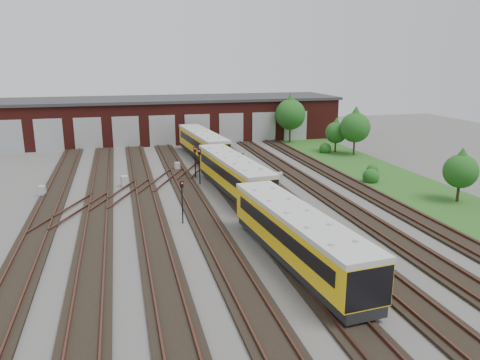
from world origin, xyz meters
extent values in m
plane|color=#4A4845|center=(0.00, 0.00, 0.00)|extent=(120.00, 120.00, 0.00)
cube|color=black|center=(-14.00, 0.00, 0.09)|extent=(2.40, 70.00, 0.18)
cube|color=#522B20|center=(-14.72, 0.00, 0.26)|extent=(0.10, 70.00, 0.15)
cube|color=#522B20|center=(-13.28, 0.00, 0.26)|extent=(0.10, 70.00, 0.15)
cube|color=black|center=(-10.00, 0.00, 0.09)|extent=(2.40, 70.00, 0.18)
cube|color=#522B20|center=(-10.72, 0.00, 0.26)|extent=(0.10, 70.00, 0.15)
cube|color=#522B20|center=(-9.28, 0.00, 0.26)|extent=(0.10, 70.00, 0.15)
cube|color=black|center=(-6.00, 0.00, 0.09)|extent=(2.40, 70.00, 0.18)
cube|color=#522B20|center=(-6.72, 0.00, 0.26)|extent=(0.10, 70.00, 0.15)
cube|color=#522B20|center=(-5.28, 0.00, 0.26)|extent=(0.10, 70.00, 0.15)
cube|color=black|center=(-2.00, 0.00, 0.09)|extent=(2.40, 70.00, 0.18)
cube|color=#522B20|center=(-2.72, 0.00, 0.26)|extent=(0.10, 70.00, 0.15)
cube|color=#522B20|center=(-1.28, 0.00, 0.26)|extent=(0.10, 70.00, 0.15)
cube|color=black|center=(2.00, 0.00, 0.09)|extent=(2.40, 70.00, 0.18)
cube|color=#522B20|center=(1.28, 0.00, 0.26)|extent=(0.10, 70.00, 0.15)
cube|color=#522B20|center=(2.72, 0.00, 0.26)|extent=(0.10, 70.00, 0.15)
cube|color=black|center=(6.00, 0.00, 0.09)|extent=(2.40, 70.00, 0.18)
cube|color=#522B20|center=(5.28, 0.00, 0.26)|extent=(0.10, 70.00, 0.15)
cube|color=#522B20|center=(6.72, 0.00, 0.26)|extent=(0.10, 70.00, 0.15)
cube|color=black|center=(10.00, 0.00, 0.09)|extent=(2.40, 70.00, 0.18)
cube|color=#522B20|center=(9.28, 0.00, 0.26)|extent=(0.10, 70.00, 0.15)
cube|color=#522B20|center=(10.72, 0.00, 0.26)|extent=(0.10, 70.00, 0.15)
cube|color=black|center=(14.00, 0.00, 0.09)|extent=(2.40, 70.00, 0.18)
cube|color=#522B20|center=(13.28, 0.00, 0.26)|extent=(0.10, 70.00, 0.15)
cube|color=#522B20|center=(14.72, 0.00, 0.26)|extent=(0.10, 70.00, 0.15)
cube|color=#522B20|center=(-8.00, 10.00, 0.26)|extent=(5.40, 9.62, 0.15)
cube|color=#522B20|center=(-4.00, 14.00, 0.26)|extent=(5.40, 9.62, 0.15)
cube|color=#522B20|center=(0.00, 18.00, 0.26)|extent=(5.40, 9.62, 0.15)
cube|color=#522B20|center=(-12.00, 6.00, 0.26)|extent=(5.40, 9.62, 0.15)
cube|color=#522B20|center=(4.00, 22.00, 0.26)|extent=(5.40, 9.62, 0.15)
cube|color=#4E1713|center=(0.00, 40.00, 3.00)|extent=(50.00, 12.00, 6.00)
cube|color=#313033|center=(0.00, 40.00, 6.15)|extent=(51.00, 12.50, 0.40)
cube|color=#A1A3A6|center=(-22.00, 33.98, 2.20)|extent=(3.60, 0.12, 4.40)
cube|color=#A1A3A6|center=(-17.00, 33.98, 2.20)|extent=(3.60, 0.12, 4.40)
cube|color=#A1A3A6|center=(-12.00, 33.98, 2.20)|extent=(3.60, 0.12, 4.40)
cube|color=#A1A3A6|center=(-7.00, 33.98, 2.20)|extent=(3.60, 0.12, 4.40)
cube|color=#A1A3A6|center=(-2.00, 33.98, 2.20)|extent=(3.60, 0.12, 4.40)
cube|color=#A1A3A6|center=(3.00, 33.98, 2.20)|extent=(3.60, 0.12, 4.40)
cube|color=#A1A3A6|center=(8.00, 33.98, 2.20)|extent=(3.60, 0.12, 4.40)
cube|color=#A1A3A6|center=(13.00, 33.98, 2.20)|extent=(3.60, 0.12, 4.40)
cube|color=#A1A3A6|center=(18.00, 33.98, 2.20)|extent=(3.60, 0.12, 4.40)
cube|color=#20521B|center=(19.00, 10.00, 0.03)|extent=(8.00, 55.00, 0.05)
cube|color=black|center=(2.00, -7.68, 0.62)|extent=(3.51, 14.81, 0.59)
cube|color=yellow|center=(2.00, -7.68, 1.99)|extent=(3.80, 14.84, 2.15)
cube|color=beige|center=(2.00, -7.68, 3.22)|extent=(3.90, 14.84, 0.29)
cube|color=black|center=(0.71, -7.79, 2.24)|extent=(1.17, 12.87, 0.83)
cube|color=black|center=(3.29, -7.57, 2.24)|extent=(1.17, 12.87, 0.83)
cube|color=black|center=(2.00, 8.32, 0.62)|extent=(3.51, 14.81, 0.59)
cube|color=yellow|center=(2.00, 8.32, 1.99)|extent=(3.80, 14.84, 2.15)
cube|color=beige|center=(2.00, 8.32, 3.22)|extent=(3.90, 14.84, 0.29)
cube|color=black|center=(0.71, 8.21, 2.24)|extent=(1.17, 12.87, 0.83)
cube|color=black|center=(3.29, 8.43, 2.24)|extent=(1.17, 12.87, 0.83)
cube|color=black|center=(2.00, 24.32, 0.62)|extent=(3.51, 14.81, 0.59)
cube|color=yellow|center=(2.00, 24.32, 1.99)|extent=(3.80, 14.84, 2.15)
cube|color=beige|center=(2.00, 24.32, 3.22)|extent=(3.90, 14.84, 0.29)
cube|color=black|center=(0.71, 24.21, 2.24)|extent=(1.17, 12.87, 0.83)
cube|color=black|center=(3.29, 24.43, 2.24)|extent=(1.17, 12.87, 0.83)
cylinder|color=black|center=(-3.67, 1.35, 1.42)|extent=(0.10, 0.10, 2.83)
cube|color=black|center=(-3.67, 1.35, 3.08)|extent=(0.28, 0.22, 0.49)
sphere|color=red|center=(-3.67, 1.25, 3.18)|extent=(0.12, 0.12, 0.12)
cylinder|color=black|center=(-0.42, 15.18, 1.34)|extent=(0.11, 0.11, 2.67)
cube|color=black|center=(-0.42, 15.18, 2.96)|extent=(0.29, 0.18, 0.57)
sphere|color=red|center=(-0.42, 15.07, 3.07)|extent=(0.14, 0.14, 0.14)
cylinder|color=black|center=(3.98, 12.38, 1.19)|extent=(0.10, 0.10, 2.38)
cube|color=black|center=(3.98, 12.38, 2.63)|extent=(0.27, 0.19, 0.49)
sphere|color=red|center=(3.98, 12.29, 2.73)|extent=(0.12, 0.12, 0.12)
cylinder|color=black|center=(-0.45, 12.30, 1.49)|extent=(0.11, 0.11, 2.99)
cube|color=black|center=(-0.45, 12.30, 3.27)|extent=(0.33, 0.26, 0.57)
sphere|color=red|center=(-0.45, 12.19, 3.38)|extent=(0.14, 0.14, 0.14)
cube|color=#B0B2B5|center=(-15.00, 11.66, 0.49)|extent=(0.69, 0.61, 0.99)
cube|color=#B0B2B5|center=(-1.88, 18.81, 0.45)|extent=(0.60, 0.53, 0.91)
cube|color=#B0B2B5|center=(-7.70, 13.20, 0.54)|extent=(0.76, 0.69, 1.08)
cube|color=#B0B2B5|center=(4.13, 13.17, 0.44)|extent=(0.62, 0.56, 0.87)
cube|color=#B0B2B5|center=(7.24, 10.64, 0.55)|extent=(0.72, 0.63, 1.10)
cylinder|color=#322116|center=(16.47, 32.24, 1.14)|extent=(0.26, 0.26, 2.27)
sphere|color=#164614|center=(16.47, 32.24, 4.16)|extent=(4.42, 4.42, 4.42)
cone|color=#164614|center=(16.47, 32.24, 5.74)|extent=(3.79, 3.79, 3.15)
cylinder|color=#322116|center=(19.73, 23.75, 0.73)|extent=(0.22, 0.22, 1.45)
sphere|color=#164614|center=(19.73, 23.75, 2.66)|extent=(2.82, 2.82, 2.82)
cone|color=#164614|center=(19.73, 23.75, 3.67)|extent=(2.42, 2.42, 2.01)
cylinder|color=#322116|center=(21.24, 21.50, 0.98)|extent=(0.23, 0.23, 1.96)
sphere|color=#164614|center=(21.24, 21.50, 3.59)|extent=(3.81, 3.81, 3.81)
cone|color=#164614|center=(21.24, 21.50, 4.96)|extent=(3.27, 3.27, 2.72)
cylinder|color=#322116|center=(20.23, 0.78, 0.75)|extent=(0.24, 0.24, 1.50)
sphere|color=#164614|center=(20.23, 0.78, 2.75)|extent=(2.92, 2.92, 2.92)
cone|color=#164614|center=(20.23, 0.78, 3.80)|extent=(2.50, 2.50, 2.09)
sphere|color=#164614|center=(18.31, 11.76, 0.63)|extent=(1.26, 1.26, 1.26)
sphere|color=#164614|center=(16.35, 8.65, 0.82)|extent=(1.65, 1.65, 1.65)
sphere|color=#164614|center=(18.30, 23.78, 0.78)|extent=(1.55, 1.55, 1.55)
camera|label=1|loc=(-7.92, -32.13, 12.14)|focal=35.00mm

